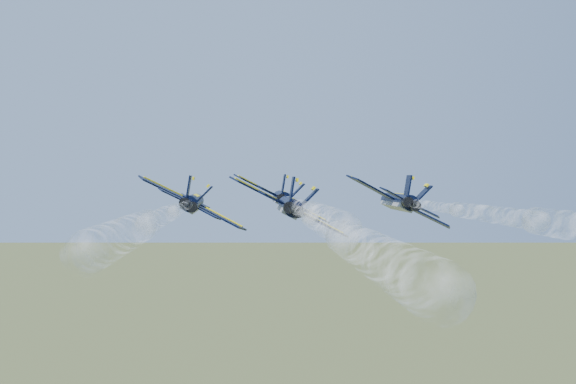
{
  "coord_description": "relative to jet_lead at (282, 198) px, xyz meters",
  "views": [
    {
      "loc": [
        -12.2,
        -86.38,
        97.16
      ],
      "look_at": [
        -3.85,
        4.27,
        94.07
      ],
      "focal_mm": 50.0,
      "sensor_mm": 36.0,
      "label": 1
    }
  ],
  "objects": [
    {
      "name": "jet_lead",
      "position": [
        0.0,
        0.0,
        0.0
      ],
      "size": [
        11.96,
        16.84,
        5.93
      ],
      "rotation": [
        0.0,
        0.47,
        -0.04
      ],
      "color": "black"
    },
    {
      "name": "jet_left",
      "position": [
        -10.62,
        -9.93,
        0.0
      ],
      "size": [
        11.96,
        16.84,
        5.93
      ],
      "rotation": [
        0.0,
        0.47,
        -0.04
      ],
      "color": "black"
    },
    {
      "name": "jet_right",
      "position": [
        12.35,
        -9.7,
        0.0
      ],
      "size": [
        11.96,
        16.84,
        5.93
      ],
      "rotation": [
        0.0,
        0.47,
        -0.04
      ],
      "color": "black"
    },
    {
      "name": "jet_slot",
      "position": [
        -0.88,
        -19.28,
        0.0
      ],
      "size": [
        11.96,
        16.84,
        5.93
      ],
      "rotation": [
        0.0,
        0.47,
        -0.04
      ],
      "color": "black"
    },
    {
      "name": "smoke_trail_lead",
      "position": [
        -1.56,
        -40.65,
        0.03
      ],
      "size": [
        3.8,
        54.17,
        2.19
      ],
      "rotation": [
        0.0,
        0.47,
        -0.04
      ],
      "color": "white"
    },
    {
      "name": "smoke_trail_left",
      "position": [
        -12.18,
        -50.58,
        0.03
      ],
      "size": [
        3.8,
        54.17,
        2.19
      ],
      "rotation": [
        0.0,
        0.47,
        -0.04
      ],
      "color": "white"
    },
    {
      "name": "smoke_trail_right",
      "position": [
        10.79,
        -50.34,
        0.03
      ],
      "size": [
        3.8,
        54.17,
        2.19
      ],
      "rotation": [
        0.0,
        0.47,
        -0.04
      ],
      "color": "white"
    },
    {
      "name": "smoke_trail_slot",
      "position": [
        -2.44,
        -59.92,
        0.03
      ],
      "size": [
        3.8,
        54.17,
        2.19
      ],
      "rotation": [
        0.0,
        0.47,
        -0.04
      ],
      "color": "white"
    }
  ]
}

